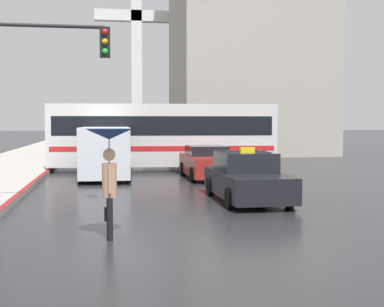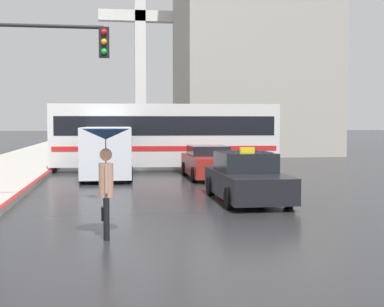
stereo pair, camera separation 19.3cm
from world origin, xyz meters
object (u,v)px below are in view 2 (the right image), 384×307
(ambulance_van, at_px, (107,150))
(traffic_light, at_px, (40,75))
(sedan_red, at_px, (209,163))
(pedestrian_with_umbrella, at_px, (106,153))
(taxi, at_px, (246,179))
(city_bus, at_px, (165,134))
(monument_cross, at_px, (140,45))

(ambulance_van, xyz_separation_m, traffic_light, (-1.66, -8.55, 2.42))
(sedan_red, relative_size, pedestrian_with_umbrella, 2.03)
(traffic_light, bearing_deg, pedestrian_with_umbrella, -64.95)
(sedan_red, height_order, ambulance_van, ambulance_van)
(sedan_red, bearing_deg, ambulance_van, -9.99)
(pedestrian_with_umbrella, bearing_deg, sedan_red, -22.02)
(taxi, distance_m, ambulance_van, 8.62)
(city_bus, height_order, monument_cross, monument_cross)
(pedestrian_with_umbrella, bearing_deg, taxi, -42.69)
(pedestrian_with_umbrella, bearing_deg, ambulance_van, -1.57)
(ambulance_van, bearing_deg, taxi, 120.75)
(ambulance_van, bearing_deg, sedan_red, 171.08)
(pedestrian_with_umbrella, relative_size, monument_cross, 0.14)
(city_bus, bearing_deg, monument_cross, -175.98)
(traffic_light, distance_m, monument_cross, 31.69)
(monument_cross, bearing_deg, pedestrian_with_umbrella, -94.10)
(city_bus, distance_m, pedestrian_with_umbrella, 15.77)
(ambulance_van, xyz_separation_m, monument_cross, (2.59, 22.41, 7.69))
(traffic_light, height_order, monument_cross, monument_cross)
(pedestrian_with_umbrella, bearing_deg, monument_cross, -6.14)
(taxi, height_order, ambulance_van, ambulance_van)
(taxi, height_order, city_bus, city_bus)
(sedan_red, distance_m, ambulance_van, 4.41)
(city_bus, bearing_deg, sedan_red, 24.06)
(sedan_red, relative_size, traffic_light, 0.88)
(traffic_light, bearing_deg, city_bus, 69.24)
(monument_cross, bearing_deg, city_bus, -89.36)
(pedestrian_with_umbrella, bearing_deg, city_bus, -11.90)
(ambulance_van, relative_size, monument_cross, 0.36)
(sedan_red, distance_m, monument_cross, 24.65)
(sedan_red, relative_size, ambulance_van, 0.81)
(city_bus, height_order, traffic_light, traffic_light)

